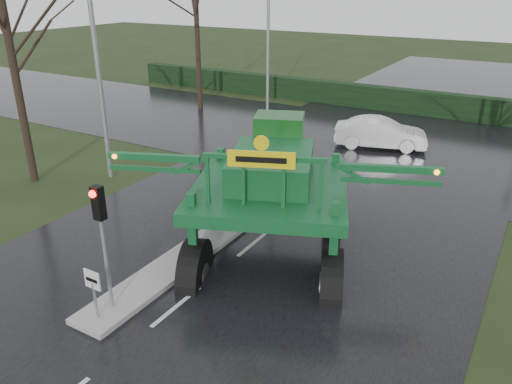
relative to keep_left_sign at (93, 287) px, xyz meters
The scene contains 13 objects.
ground 2.25m from the keep_left_sign, 49.10° to the left, with size 140.00×140.00×0.00m, color black.
road_main 11.62m from the keep_left_sign, 83.55° to the left, with size 14.00×80.00×0.02m, color black.
road_cross 17.58m from the keep_left_sign, 85.75° to the left, with size 80.00×12.00×0.02m, color black.
median_island 4.60m from the keep_left_sign, 90.00° to the left, with size 1.20×10.00×0.16m, color gray.
hedge_row 25.54m from the keep_left_sign, 87.08° to the left, with size 44.00×0.90×1.50m, color black.
keep_left_sign is the anchor object (origin of this frame).
traffic_signal_near 1.61m from the keep_left_sign, 90.00° to the left, with size 0.26×0.33×3.52m.
traffic_signal_mid 9.12m from the keep_left_sign, 90.00° to the left, with size 0.26×0.33×3.52m.
street_light_left_near 11.32m from the keep_left_sign, 132.59° to the left, with size 3.85×0.30×10.00m.
street_light_left_far 23.11m from the keep_left_sign, 107.78° to the left, with size 3.85×0.30×10.00m.
tree_left_near 12.14m from the keep_left_sign, 150.44° to the left, with size 6.30×6.30×10.85m.
crop_sprayer 3.62m from the keep_left_sign, 77.64° to the left, with size 9.14×7.36×5.48m.
white_sedan 17.54m from the keep_left_sign, 84.50° to the left, with size 1.59×4.57×1.51m, color silver.
Camera 1 is at (7.34, -8.33, 7.95)m, focal length 35.00 mm.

